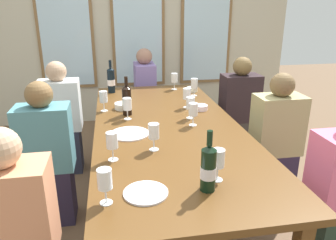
{
  "coord_description": "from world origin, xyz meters",
  "views": [
    {
      "loc": [
        -0.4,
        -2.27,
        1.61
      ],
      "look_at": [
        0.0,
        -0.02,
        0.79
      ],
      "focal_mm": 34.91,
      "sensor_mm": 36.0,
      "label": 1
    }
  ],
  "objects_px": {
    "seated_person_2": "(62,121)",
    "seated_person_0": "(16,240)",
    "tasting_bowl_1": "(192,89)",
    "seated_person_5": "(275,143)",
    "wine_glass_3": "(191,104)",
    "wine_glass_1": "(218,160)",
    "wine_glass_10": "(112,141)",
    "wine_bottle_0": "(208,168)",
    "seated_person_4": "(48,158)",
    "wine_glass_0": "(187,94)",
    "seated_person_3": "(239,113)",
    "wine_glass_8": "(103,98)",
    "wine_bottle_2": "(111,80)",
    "wine_glass_9": "(127,105)",
    "tasting_bowl_2": "(123,106)",
    "wine_bottle_1": "(127,100)",
    "wine_glass_2": "(193,110)",
    "seated_person_6": "(145,96)",
    "wine_glass_7": "(174,79)",
    "tasting_bowl_0": "(201,107)",
    "wine_glass_5": "(194,84)",
    "white_plate_1": "(146,193)",
    "dining_table": "(167,133)",
    "white_plate_0": "(130,134)",
    "wine_glass_6": "(105,180)",
    "wine_glass_4": "(154,133)"
  },
  "relations": [
    {
      "from": "seated_person_2",
      "to": "seated_person_0",
      "type": "bearing_deg",
      "value": -90.0
    },
    {
      "from": "tasting_bowl_1",
      "to": "seated_person_5",
      "type": "xyz_separation_m",
      "value": [
        0.47,
        -0.95,
        -0.24
      ]
    },
    {
      "from": "tasting_bowl_1",
      "to": "wine_glass_3",
      "type": "bearing_deg",
      "value": -105.0
    },
    {
      "from": "wine_glass_1",
      "to": "wine_glass_10",
      "type": "height_order",
      "value": "same"
    },
    {
      "from": "wine_bottle_0",
      "to": "seated_person_4",
      "type": "xyz_separation_m",
      "value": [
        -0.93,
        0.95,
        -0.33
      ]
    },
    {
      "from": "wine_glass_0",
      "to": "wine_glass_3",
      "type": "distance_m",
      "value": 0.28
    },
    {
      "from": "wine_glass_1",
      "to": "seated_person_3",
      "type": "bearing_deg",
      "value": 64.37
    },
    {
      "from": "wine_glass_8",
      "to": "seated_person_2",
      "type": "relative_size",
      "value": 0.16
    },
    {
      "from": "wine_glass_0",
      "to": "wine_bottle_0",
      "type": "bearing_deg",
      "value": -98.74
    },
    {
      "from": "wine_bottle_2",
      "to": "wine_glass_9",
      "type": "height_order",
      "value": "wine_bottle_2"
    },
    {
      "from": "tasting_bowl_2",
      "to": "wine_glass_10",
      "type": "height_order",
      "value": "wine_glass_10"
    },
    {
      "from": "wine_bottle_1",
      "to": "wine_glass_9",
      "type": "xyz_separation_m",
      "value": [
        -0.0,
        -0.12,
        -0.01
      ]
    },
    {
      "from": "wine_glass_2",
      "to": "tasting_bowl_2",
      "type": "bearing_deg",
      "value": 134.53
    },
    {
      "from": "seated_person_2",
      "to": "seated_person_6",
      "type": "distance_m",
      "value": 1.17
    },
    {
      "from": "wine_glass_0",
      "to": "seated_person_4",
      "type": "xyz_separation_m",
      "value": [
        -1.14,
        -0.38,
        -0.34
      ]
    },
    {
      "from": "wine_glass_2",
      "to": "seated_person_4",
      "type": "bearing_deg",
      "value": 176.87
    },
    {
      "from": "wine_bottle_0",
      "to": "wine_glass_7",
      "type": "xyz_separation_m",
      "value": [
        0.22,
        1.98,
        -0.0
      ]
    },
    {
      "from": "wine_glass_3",
      "to": "seated_person_4",
      "type": "bearing_deg",
      "value": -174.7
    },
    {
      "from": "tasting_bowl_0",
      "to": "seated_person_4",
      "type": "bearing_deg",
      "value": -166.6
    },
    {
      "from": "wine_glass_10",
      "to": "seated_person_3",
      "type": "height_order",
      "value": "seated_person_3"
    },
    {
      "from": "wine_bottle_0",
      "to": "seated_person_0",
      "type": "relative_size",
      "value": 0.28
    },
    {
      "from": "wine_glass_5",
      "to": "wine_glass_1",
      "type": "bearing_deg",
      "value": -100.17
    },
    {
      "from": "tasting_bowl_0",
      "to": "wine_glass_7",
      "type": "relative_size",
      "value": 0.67
    },
    {
      "from": "wine_bottle_0",
      "to": "wine_glass_2",
      "type": "distance_m",
      "value": 0.9
    },
    {
      "from": "wine_glass_7",
      "to": "tasting_bowl_1",
      "type": "bearing_deg",
      "value": -36.74
    },
    {
      "from": "tasting_bowl_2",
      "to": "seated_person_3",
      "type": "relative_size",
      "value": 0.13
    },
    {
      "from": "wine_glass_5",
      "to": "seated_person_6",
      "type": "bearing_deg",
      "value": 116.18
    },
    {
      "from": "wine_bottle_2",
      "to": "wine_glass_3",
      "type": "height_order",
      "value": "wine_bottle_2"
    },
    {
      "from": "white_plate_1",
      "to": "wine_bottle_2",
      "type": "distance_m",
      "value": 1.96
    },
    {
      "from": "wine_glass_3",
      "to": "seated_person_5",
      "type": "relative_size",
      "value": 0.16
    },
    {
      "from": "wine_glass_10",
      "to": "dining_table",
      "type": "bearing_deg",
      "value": 51.31
    },
    {
      "from": "white_plate_0",
      "to": "seated_person_2",
      "type": "distance_m",
      "value": 1.17
    },
    {
      "from": "wine_glass_6",
      "to": "seated_person_0",
      "type": "distance_m",
      "value": 0.56
    },
    {
      "from": "tasting_bowl_2",
      "to": "seated_person_4",
      "type": "relative_size",
      "value": 0.13
    },
    {
      "from": "white_plate_0",
      "to": "wine_glass_6",
      "type": "bearing_deg",
      "value": -101.08
    },
    {
      "from": "tasting_bowl_2",
      "to": "seated_person_2",
      "type": "height_order",
      "value": "seated_person_2"
    },
    {
      "from": "seated_person_0",
      "to": "seated_person_2",
      "type": "xyz_separation_m",
      "value": [
        0.0,
        1.72,
        0.0
      ]
    },
    {
      "from": "tasting_bowl_1",
      "to": "tasting_bowl_2",
      "type": "relative_size",
      "value": 0.75
    },
    {
      "from": "tasting_bowl_2",
      "to": "seated_person_0",
      "type": "height_order",
      "value": "seated_person_0"
    },
    {
      "from": "wine_bottle_1",
      "to": "tasting_bowl_0",
      "type": "bearing_deg",
      "value": 1.46
    },
    {
      "from": "wine_glass_3",
      "to": "wine_bottle_2",
      "type": "bearing_deg",
      "value": 123.43
    },
    {
      "from": "tasting_bowl_2",
      "to": "seated_person_3",
      "type": "bearing_deg",
      "value": 14.71
    },
    {
      "from": "white_plate_0",
      "to": "wine_glass_1",
      "type": "height_order",
      "value": "wine_glass_1"
    },
    {
      "from": "wine_glass_4",
      "to": "wine_glass_6",
      "type": "bearing_deg",
      "value": -118.72
    },
    {
      "from": "wine_bottle_2",
      "to": "wine_glass_2",
      "type": "height_order",
      "value": "wine_bottle_2"
    },
    {
      "from": "white_plate_1",
      "to": "wine_glass_2",
      "type": "height_order",
      "value": "wine_glass_2"
    },
    {
      "from": "seated_person_0",
      "to": "seated_person_6",
      "type": "height_order",
      "value": "same"
    },
    {
      "from": "white_plate_0",
      "to": "wine_glass_2",
      "type": "relative_size",
      "value": 1.57
    },
    {
      "from": "wine_glass_8",
      "to": "seated_person_2",
      "type": "xyz_separation_m",
      "value": [
        -0.42,
        0.41,
        -0.33
      ]
    },
    {
      "from": "seated_person_2",
      "to": "seated_person_4",
      "type": "xyz_separation_m",
      "value": [
        0.0,
        -0.82,
        0.0
      ]
    }
  ]
}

